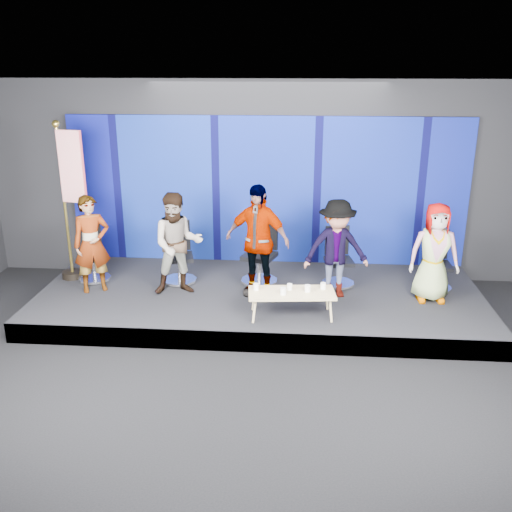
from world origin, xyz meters
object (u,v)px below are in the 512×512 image
(chair_a, at_px, (93,262))
(panelist_d, at_px, (336,249))
(mug_e, at_px, (323,286))
(flag_stand, at_px, (71,198))
(mug_d, at_px, (307,288))
(panelist_b, at_px, (178,244))
(chair_b, at_px, (179,262))
(panelist_e, at_px, (434,253))
(panelist_c, at_px, (257,240))
(chair_e, at_px, (436,270))
(coffee_table, at_px, (292,294))
(panelist_a, at_px, (92,244))
(mug_b, at_px, (283,291))
(mug_c, at_px, (290,287))
(mug_a, at_px, (256,287))
(chair_d, at_px, (338,266))

(chair_a, relative_size, panelist_d, 0.62)
(mug_e, xyz_separation_m, flag_stand, (-4.05, 1.06, 0.96))
(mug_d, bearing_deg, panelist_b, 160.31)
(chair_b, bearing_deg, panelist_e, -20.86)
(panelist_c, xyz_separation_m, mug_d, (0.78, -0.77, -0.45))
(chair_e, relative_size, coffee_table, 0.74)
(panelist_a, bearing_deg, chair_b, -6.85)
(mug_b, bearing_deg, chair_b, 142.80)
(panelist_b, bearing_deg, chair_b, 87.09)
(panelist_a, relative_size, coffee_table, 1.22)
(panelist_e, distance_m, flag_stand, 5.76)
(chair_a, bearing_deg, chair_e, -27.96)
(chair_e, bearing_deg, mug_c, -154.19)
(panelist_d, relative_size, mug_a, 16.21)
(panelist_c, distance_m, panelist_e, 2.67)
(panelist_b, relative_size, mug_a, 17.00)
(chair_d, xyz_separation_m, mug_d, (-0.51, -1.27, 0.11))
(mug_c, bearing_deg, chair_e, 26.59)
(chair_a, relative_size, panelist_b, 0.59)
(chair_d, height_order, mug_e, chair_d)
(panelist_a, distance_m, coffee_table, 3.25)
(coffee_table, bearing_deg, mug_d, 5.40)
(panelist_d, bearing_deg, mug_e, -116.99)
(panelist_b, distance_m, mug_b, 1.91)
(mug_a, relative_size, mug_e, 1.02)
(chair_a, bearing_deg, coffee_table, -48.08)
(panelist_c, relative_size, mug_c, 19.67)
(panelist_b, height_order, chair_e, panelist_b)
(panelist_c, xyz_separation_m, panelist_d, (1.21, 0.01, -0.11))
(mug_c, bearing_deg, mug_d, -12.02)
(chair_d, bearing_deg, mug_a, -144.08)
(panelist_e, distance_m, mug_e, 1.81)
(chair_a, height_order, panelist_d, panelist_d)
(chair_a, height_order, mug_b, chair_a)
(panelist_c, distance_m, mug_d, 1.18)
(mug_b, bearing_deg, panelist_c, 115.88)
(chair_e, bearing_deg, panelist_c, -171.90)
(panelist_d, xyz_separation_m, coffee_table, (-0.66, -0.80, -0.42))
(chair_d, relative_size, flag_stand, 0.36)
(panelist_a, height_order, mug_c, panelist_a)
(mug_c, bearing_deg, panelist_a, 168.04)
(chair_b, distance_m, mug_a, 1.83)
(panelist_b, distance_m, panelist_d, 2.44)
(panelist_a, bearing_deg, mug_e, -37.74)
(chair_d, bearing_deg, flag_stand, 171.58)
(mug_a, xyz_separation_m, mug_b, (0.39, -0.14, 0.00))
(panelist_a, distance_m, panelist_c, 2.59)
(panelist_b, relative_size, mug_d, 16.31)
(panelist_e, bearing_deg, mug_e, -160.18)
(mug_a, bearing_deg, chair_d, 45.51)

